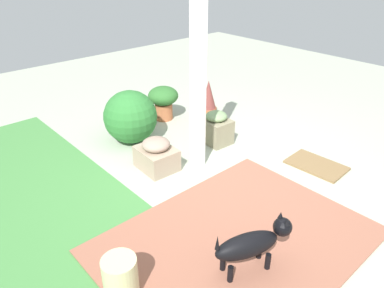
# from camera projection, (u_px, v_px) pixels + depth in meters

# --- Properties ---
(ground_plane) EXTENTS (12.00, 12.00, 0.00)m
(ground_plane) POSITION_uv_depth(u_px,v_px,m) (226.00, 176.00, 4.33)
(ground_plane) COLOR #A5AD99
(brick_path) EXTENTS (1.80, 2.40, 0.02)m
(brick_path) POSITION_uv_depth(u_px,v_px,m) (237.00, 241.00, 3.36)
(brick_path) COLOR #995D47
(brick_path) RESTS_ON ground
(porch_pillar) EXTENTS (0.13, 0.13, 2.33)m
(porch_pillar) POSITION_uv_depth(u_px,v_px,m) (198.00, 73.00, 4.01)
(porch_pillar) COLOR white
(porch_pillar) RESTS_ON ground
(stone_planter_nearest) EXTENTS (0.42, 0.35, 0.45)m
(stone_planter_nearest) POSITION_uv_depth(u_px,v_px,m) (216.00, 128.00, 4.99)
(stone_planter_nearest) COLOR gray
(stone_planter_nearest) RESTS_ON ground
(stone_planter_mid) EXTENTS (0.49, 0.41, 0.40)m
(stone_planter_mid) POSITION_uv_depth(u_px,v_px,m) (156.00, 155.00, 4.40)
(stone_planter_mid) COLOR tan
(stone_planter_mid) RESTS_ON ground
(round_shrub) EXTENTS (0.72, 0.72, 0.72)m
(round_shrub) POSITION_uv_depth(u_px,v_px,m) (130.00, 117.00, 4.95)
(round_shrub) COLOR #2D7231
(round_shrub) RESTS_ON ground
(terracotta_pot_broad) EXTENTS (0.46, 0.46, 0.52)m
(terracotta_pot_broad) POSITION_uv_depth(u_px,v_px,m) (163.00, 100.00, 5.63)
(terracotta_pot_broad) COLOR #B2623D
(terracotta_pot_broad) RESTS_ON ground
(terracotta_pot_spiky) EXTENTS (0.26, 0.26, 0.65)m
(terracotta_pot_spiky) POSITION_uv_depth(u_px,v_px,m) (208.00, 102.00, 5.58)
(terracotta_pot_spiky) COLOR #AA5D36
(terracotta_pot_spiky) RESTS_ON ground
(dog) EXTENTS (0.37, 0.69, 0.48)m
(dog) POSITION_uv_depth(u_px,v_px,m) (252.00, 243.00, 2.95)
(dog) COLOR black
(dog) RESTS_ON ground
(ceramic_urn) EXTENTS (0.27, 0.27, 0.36)m
(ceramic_urn) POSITION_uv_depth(u_px,v_px,m) (121.00, 278.00, 2.76)
(ceramic_urn) COLOR beige
(ceramic_urn) RESTS_ON ground
(doormat) EXTENTS (0.70, 0.47, 0.03)m
(doormat) POSITION_uv_depth(u_px,v_px,m) (316.00, 165.00, 4.51)
(doormat) COLOR olive
(doormat) RESTS_ON ground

